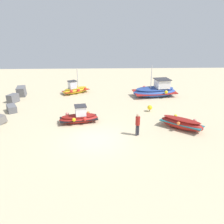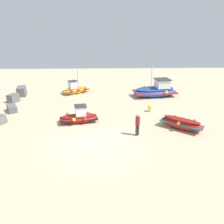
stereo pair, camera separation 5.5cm
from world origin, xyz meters
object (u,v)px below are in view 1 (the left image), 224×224
fishing_boat_0 (181,123)px  person_walking (138,123)px  fishing_boat_3 (156,90)px  fishing_boat_4 (75,89)px  mooring_buoy_0 (150,108)px  fishing_boat_2 (79,117)px

fishing_boat_0 → person_walking: bearing=-124.5°
fishing_boat_3 → fishing_boat_4: 9.14m
fishing_boat_3 → fishing_boat_4: size_ratio=1.58×
fishing_boat_4 → mooring_buoy_0: 9.78m
fishing_boat_3 → person_walking: size_ratio=3.13×
fishing_boat_2 → person_walking: (-2.53, -4.38, 0.48)m
fishing_boat_2 → fishing_boat_4: fishing_boat_4 is taller
fishing_boat_0 → person_walking: 3.66m
fishing_boat_0 → fishing_boat_4: bearing=171.4°
fishing_boat_2 → fishing_boat_4: 8.73m
fishing_boat_4 → mooring_buoy_0: fishing_boat_4 is taller
fishing_boat_3 → person_walking: bearing=-118.5°
person_walking → fishing_boat_3: bearing=130.3°
fishing_boat_0 → fishing_boat_3: 8.69m
fishing_boat_0 → fishing_boat_2: size_ratio=0.99×
person_walking → mooring_buoy_0: size_ratio=2.71×
fishing_boat_0 → fishing_boat_3: bearing=130.3°
fishing_boat_3 → fishing_boat_0: bearing=-98.5°
fishing_boat_0 → mooring_buoy_0: fishing_boat_0 is taller
fishing_boat_0 → person_walking: person_walking is taller
fishing_boat_4 → person_walking: (-11.16, -5.65, 0.46)m
person_walking → fishing_boat_2: bearing=-150.5°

